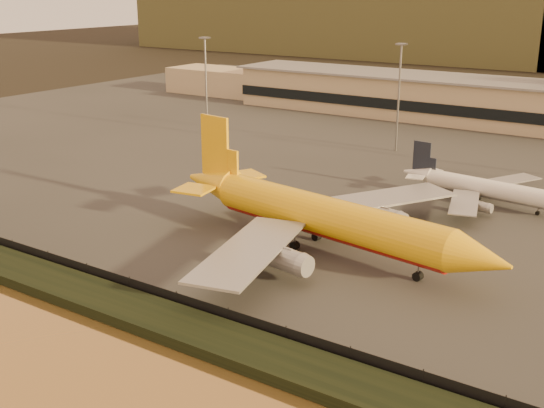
# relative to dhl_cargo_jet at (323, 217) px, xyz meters

# --- Properties ---
(ground) EXTENTS (900.00, 900.00, 0.00)m
(ground) POSITION_rel_dhl_cargo_jet_xyz_m (-7.14, -14.09, -5.45)
(ground) COLOR black
(ground) RESTS_ON ground
(embankment) EXTENTS (320.00, 7.00, 1.40)m
(embankment) POSITION_rel_dhl_cargo_jet_xyz_m (-7.14, -31.09, -4.75)
(embankment) COLOR black
(embankment) RESTS_ON ground
(tarmac) EXTENTS (320.00, 220.00, 0.20)m
(tarmac) POSITION_rel_dhl_cargo_jet_xyz_m (-7.14, 80.91, -5.35)
(tarmac) COLOR #2D2D2D
(tarmac) RESTS_ON ground
(perimeter_fence) EXTENTS (300.00, 0.05, 2.20)m
(perimeter_fence) POSITION_rel_dhl_cargo_jet_xyz_m (-7.14, -27.09, -4.15)
(perimeter_fence) COLOR black
(perimeter_fence) RESTS_ON tarmac
(terminal_building) EXTENTS (202.00, 25.00, 12.60)m
(terminal_building) POSITION_rel_dhl_cargo_jet_xyz_m (-21.66, 111.46, 0.79)
(terminal_building) COLOR tan
(terminal_building) RESTS_ON tarmac
(apron_light_masts) EXTENTS (152.20, 12.20, 25.40)m
(apron_light_masts) POSITION_rel_dhl_cargo_jet_xyz_m (7.86, 60.91, 10.25)
(apron_light_masts) COLOR slate
(apron_light_masts) RESTS_ON tarmac
(dhl_cargo_jet) EXTENTS (58.84, 57.05, 17.59)m
(dhl_cargo_jet) POSITION_rel_dhl_cargo_jet_xyz_m (0.00, 0.00, 0.00)
(dhl_cargo_jet) COLOR #ECAE0C
(dhl_cargo_jet) RESTS_ON tarmac
(white_narrowbody_jet) EXTENTS (33.98, 32.96, 9.76)m
(white_narrowbody_jet) POSITION_rel_dhl_cargo_jet_xyz_m (13.66, 36.17, -2.34)
(white_narrowbody_jet) COLOR white
(white_narrowbody_jet) RESTS_ON tarmac
(gse_vehicle_yellow) EXTENTS (4.54, 2.85, 1.89)m
(gse_vehicle_yellow) POSITION_rel_dhl_cargo_jet_xyz_m (12.83, 14.10, -4.31)
(gse_vehicle_yellow) COLOR #ECAE0C
(gse_vehicle_yellow) RESTS_ON tarmac
(gse_vehicle_white) EXTENTS (4.59, 3.25, 1.89)m
(gse_vehicle_white) POSITION_rel_dhl_cargo_jet_xyz_m (-29.03, 21.17, -4.31)
(gse_vehicle_white) COLOR white
(gse_vehicle_white) RESTS_ON tarmac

